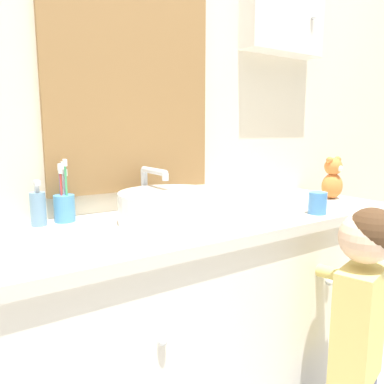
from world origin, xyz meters
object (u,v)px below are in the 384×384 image
Objects in this scene: soap_dispenser at (38,208)px; teddy_bear at (333,179)px; toothbrush_holder at (64,205)px; drinking_cup at (317,203)px; child_figure at (358,323)px; sink_basin at (172,206)px.

teddy_bear reaches higher than soap_dispenser.
toothbrush_holder is 0.08m from soap_dispenser.
drinking_cup is (-0.30, -0.16, -0.05)m from teddy_bear.
soap_dispenser reaches higher than child_figure.
toothbrush_holder is 0.23× the size of child_figure.
soap_dispenser is 0.78× the size of teddy_bear.
child_figure is (0.79, -0.59, -0.35)m from soap_dispenser.
child_figure is 0.40m from drinking_cup.
teddy_bear reaches higher than sink_basin.
toothbrush_holder is (-0.28, 0.20, 0.00)m from sink_basin.
teddy_bear is 2.33× the size of drinking_cup.
toothbrush_holder is at bearing 168.53° from teddy_bear.
teddy_bear is at bearing 46.28° from child_figure.
toothbrush_holder reaches higher than teddy_bear.
toothbrush_holder is 0.86m from drinking_cup.
toothbrush_holder is 1.42× the size of soap_dispenser.
child_figure is at bearing -40.41° from toothbrush_holder.
drinking_cup reaches higher than child_figure.
teddy_bear reaches higher than child_figure.
sink_basin reaches higher than soap_dispenser.
drinking_cup is (0.77, -0.38, -0.02)m from toothbrush_holder.
soap_dispenser is 1.17m from teddy_bear.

